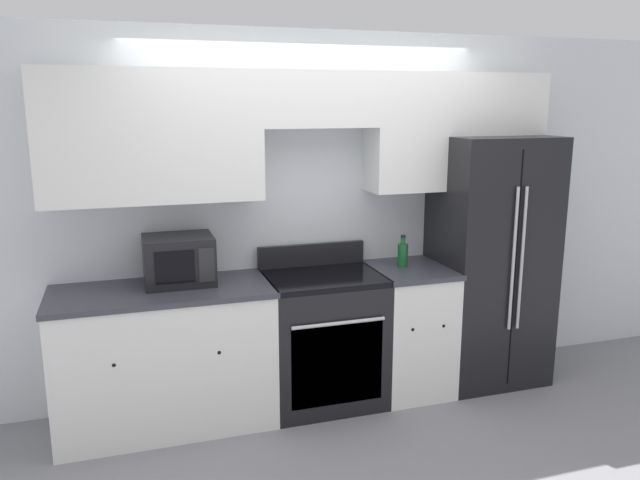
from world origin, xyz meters
TOP-DOWN VIEW (x-y plane):
  - ground_plane at (0.00, 0.00)m, footprint 12.00×12.00m
  - wall_back at (-0.00, 0.58)m, footprint 8.00×0.39m
  - lower_cabinets_left at (-1.07, 0.31)m, footprint 1.41×0.64m
  - lower_cabinets_right at (0.69, 0.31)m, footprint 0.55×0.64m
  - oven_range at (0.02, 0.31)m, footprint 0.80×0.65m
  - refrigerator at (1.35, 0.36)m, footprint 0.81×0.75m
  - microwave at (-0.94, 0.41)m, footprint 0.45×0.37m
  - bottle at (0.65, 0.36)m, footprint 0.07×0.07m

SIDE VIEW (x-z plane):
  - ground_plane at x=0.00m, z-range 0.00..0.00m
  - lower_cabinets_left at x=-1.07m, z-range 0.00..0.94m
  - lower_cabinets_right at x=0.69m, z-range 0.00..0.94m
  - oven_range at x=0.02m, z-range -0.07..1.02m
  - refrigerator at x=1.35m, z-range 0.00..1.87m
  - bottle at x=0.65m, z-range 0.91..1.15m
  - microwave at x=-0.94m, z-range 0.94..1.26m
  - wall_back at x=0.00m, z-range 0.25..2.85m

